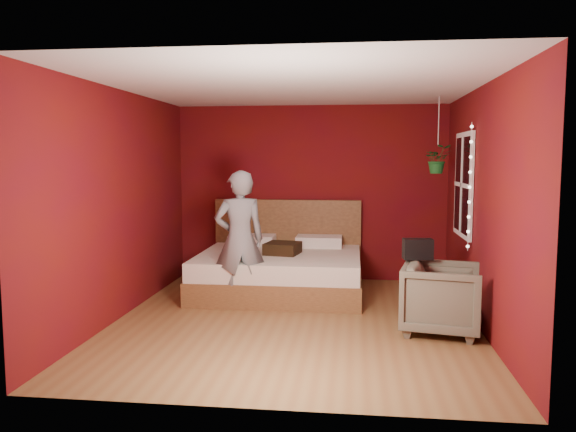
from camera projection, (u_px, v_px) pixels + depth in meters
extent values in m
plane|color=brown|center=(295.00, 321.00, 6.32)|extent=(4.50, 4.50, 0.00)
cube|color=#5D1109|center=(311.00, 193.00, 8.42)|extent=(4.00, 0.02, 2.60)
cube|color=#5D1109|center=(261.00, 233.00, 3.95)|extent=(4.00, 0.02, 2.60)
cube|color=#5D1109|center=(120.00, 204.00, 6.42)|extent=(0.02, 4.50, 2.60)
cube|color=#5D1109|center=(483.00, 208.00, 5.95)|extent=(0.02, 4.50, 2.60)
cube|color=silver|center=(295.00, 85.00, 6.05)|extent=(4.00, 4.50, 0.02)
cube|color=white|center=(464.00, 185.00, 6.82)|extent=(0.04, 0.97, 1.27)
cube|color=black|center=(462.00, 185.00, 6.82)|extent=(0.02, 0.85, 1.15)
cube|color=white|center=(462.00, 185.00, 6.82)|extent=(0.03, 0.05, 1.15)
cube|color=white|center=(462.00, 185.00, 6.82)|extent=(0.03, 0.85, 0.05)
cylinder|color=silver|center=(470.00, 187.00, 6.31)|extent=(0.01, 0.01, 1.45)
sphere|color=#FFF2CC|center=(468.00, 246.00, 6.38)|extent=(0.04, 0.04, 0.04)
sphere|color=#FFF2CC|center=(468.00, 232.00, 6.36)|extent=(0.04, 0.04, 0.04)
sphere|color=#FFF2CC|center=(469.00, 217.00, 6.34)|extent=(0.04, 0.04, 0.04)
sphere|color=#FFF2CC|center=(469.00, 202.00, 6.32)|extent=(0.04, 0.04, 0.04)
sphere|color=#FFF2CC|center=(470.00, 187.00, 6.31)|extent=(0.04, 0.04, 0.04)
sphere|color=#FFF2CC|center=(470.00, 172.00, 6.29)|extent=(0.04, 0.04, 0.04)
sphere|color=#FFF2CC|center=(471.00, 157.00, 6.27)|extent=(0.04, 0.04, 0.04)
sphere|color=#FFF2CC|center=(471.00, 142.00, 6.25)|extent=(0.04, 0.04, 0.04)
sphere|color=#FFF2CC|center=(472.00, 126.00, 6.23)|extent=(0.04, 0.04, 0.04)
cube|color=brown|center=(280.00, 282.00, 7.60)|extent=(2.19, 1.86, 0.31)
cube|color=beige|center=(280.00, 262.00, 7.57)|extent=(2.14, 1.82, 0.24)
cube|color=brown|center=(288.00, 240.00, 8.43)|extent=(2.19, 0.09, 1.20)
cube|color=silver|center=(252.00, 240.00, 8.22)|extent=(0.66, 0.42, 0.15)
cube|color=silver|center=(319.00, 241.00, 8.11)|extent=(0.66, 0.42, 0.15)
imported|color=slate|center=(240.00, 240.00, 6.81)|extent=(0.71, 0.59, 1.68)
imported|color=#696753|center=(442.00, 298.00, 5.86)|extent=(0.94, 0.92, 0.73)
cube|color=black|center=(418.00, 249.00, 6.09)|extent=(0.33, 0.19, 0.22)
cube|color=black|center=(283.00, 248.00, 7.50)|extent=(0.50, 0.50, 0.15)
cylinder|color=silver|center=(439.00, 121.00, 7.07)|extent=(0.01, 0.01, 0.61)
imported|color=#1C6328|center=(438.00, 159.00, 7.12)|extent=(0.35, 0.32, 0.36)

